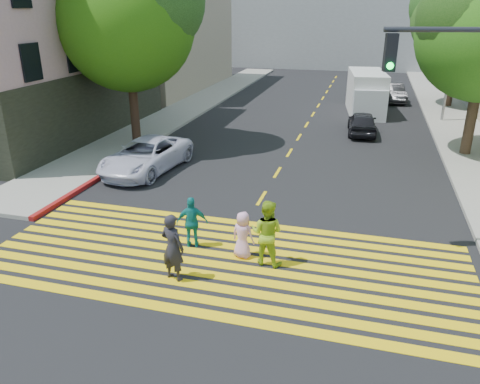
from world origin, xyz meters
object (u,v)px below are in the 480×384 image
at_px(pedestrian_extra, 192,222).
at_px(white_sedan, 146,156).
at_px(tree_right_far, 465,11).
at_px(pedestrian_man, 173,247).
at_px(dark_car_parked, 393,93).
at_px(white_van, 366,94).
at_px(silver_car, 374,83).
at_px(tree_left, 128,15).
at_px(pedestrian_child, 243,235).
at_px(pedestrian_woman, 267,233).
at_px(dark_car_near, 362,123).

relative_size(pedestrian_extra, white_sedan, 0.31).
height_order(tree_right_far, pedestrian_man, tree_right_far).
bearing_deg(dark_car_parked, pedestrian_extra, -113.14).
relative_size(white_sedan, white_van, 0.85).
bearing_deg(tree_right_far, silver_car, 130.49).
height_order(tree_left, pedestrian_child, tree_left).
bearing_deg(pedestrian_child, silver_car, -81.05).
distance_m(tree_left, white_sedan, 7.09).
height_order(pedestrian_woman, dark_car_near, pedestrian_woman).
height_order(pedestrian_man, pedestrian_extra, pedestrian_man).
xyz_separation_m(pedestrian_extra, silver_car, (4.82, 30.03, -0.16)).
relative_size(pedestrian_extra, dark_car_near, 0.42).
height_order(pedestrian_extra, dark_car_parked, pedestrian_extra).
bearing_deg(tree_right_far, pedestrian_woman, -107.64).
distance_m(tree_right_far, white_van, 8.36).
bearing_deg(tree_right_far, dark_car_parked, 161.68).
distance_m(pedestrian_woman, pedestrian_child, 0.77).
bearing_deg(tree_right_far, dark_car_near, -121.79).
bearing_deg(pedestrian_child, dark_car_parked, -85.32).
height_order(pedestrian_man, silver_car, pedestrian_man).
height_order(pedestrian_woman, white_sedan, pedestrian_woman).
xyz_separation_m(pedestrian_extra, white_van, (4.38, 20.45, 0.49)).
bearing_deg(tree_left, dark_car_near, 25.15).
distance_m(dark_car_near, white_van, 5.70).
bearing_deg(dark_car_near, pedestrian_man, 72.00).
relative_size(pedestrian_man, silver_car, 0.43).
bearing_deg(dark_car_near, white_van, -94.07).
bearing_deg(pedestrian_woman, dark_car_near, -90.24).
xyz_separation_m(tree_right_far, white_sedan, (-14.37, -18.05, -5.66)).
bearing_deg(pedestrian_woman, dark_car_parked, -91.27).
bearing_deg(dark_car_near, pedestrian_child, 75.71).
height_order(tree_left, dark_car_parked, tree_left).
bearing_deg(white_van, pedestrian_extra, -109.25).
bearing_deg(pedestrian_man, dark_car_parked, -86.66).
xyz_separation_m(pedestrian_woman, pedestrian_child, (-0.72, 0.16, -0.25)).
bearing_deg(pedestrian_child, pedestrian_man, 63.40).
xyz_separation_m(pedestrian_extra, white_sedan, (-4.35, 5.88, -0.09)).
relative_size(pedestrian_woman, silver_car, 0.43).
xyz_separation_m(pedestrian_child, white_sedan, (-5.93, 6.08, 0.00)).
bearing_deg(pedestrian_extra, silver_car, -115.42).
xyz_separation_m(pedestrian_woman, white_van, (2.08, 20.81, 0.33)).
xyz_separation_m(tree_left, pedestrian_child, (8.22, -9.82, -5.57)).
bearing_deg(silver_car, white_sedan, 77.24).
relative_size(tree_left, tree_right_far, 0.99).
bearing_deg(dark_car_near, tree_right_far, -125.61).
xyz_separation_m(tree_right_far, pedestrian_child, (-8.44, -24.13, -5.66)).
distance_m(pedestrian_extra, white_van, 20.91).
bearing_deg(pedestrian_child, pedestrian_woman, -177.56).
relative_size(tree_left, dark_car_near, 2.49).
bearing_deg(tree_left, pedestrian_extra, -55.39).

